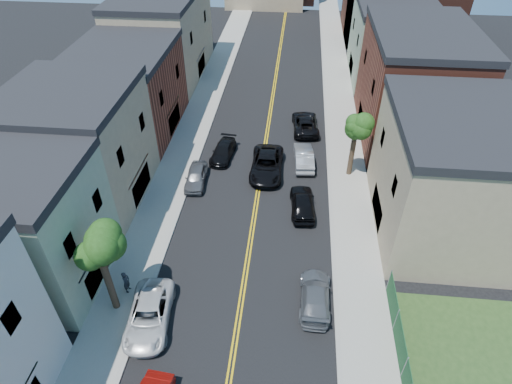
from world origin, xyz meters
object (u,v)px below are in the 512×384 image
(black_suv_lane, at_px, (267,165))
(dark_car_right_far, at_px, (305,123))
(grey_car_right, at_px, (315,296))
(white_pickup, at_px, (149,315))
(grey_car_left, at_px, (196,177))
(black_car_left, at_px, (223,151))
(black_car_right, at_px, (303,203))
(silver_car_right, at_px, (304,157))
(pedestrian_left, at_px, (126,282))

(black_suv_lane, bearing_deg, dark_car_right_far, 66.89)
(grey_car_right, relative_size, dark_car_right_far, 0.88)
(white_pickup, xyz_separation_m, grey_car_left, (-0.10, 14.24, -0.04))
(dark_car_right_far, bearing_deg, black_car_left, 32.41)
(dark_car_right_far, bearing_deg, black_car_right, 84.51)
(grey_car_left, height_order, black_car_left, grey_car_left)
(grey_car_left, distance_m, dark_car_right_far, 13.84)
(dark_car_right_far, xyz_separation_m, black_suv_lane, (-3.38, -7.94, 0.08))
(silver_car_right, height_order, dark_car_right_far, silver_car_right)
(pedestrian_left, bearing_deg, grey_car_left, -6.26)
(grey_car_left, bearing_deg, silver_car_right, 20.07)
(white_pickup, bearing_deg, pedestrian_left, 128.92)
(grey_car_right, bearing_deg, grey_car_left, -47.78)
(silver_car_right, bearing_deg, black_car_right, 85.16)
(black_car_right, xyz_separation_m, black_suv_lane, (-3.30, 4.92, 0.05))
(black_car_left, distance_m, black_car_right, 10.30)
(grey_car_right, relative_size, silver_car_right, 1.01)
(dark_car_right_far, bearing_deg, silver_car_right, 84.16)
(black_car_right, bearing_deg, white_pickup, 46.90)
(black_suv_lane, bearing_deg, black_car_right, -56.23)
(grey_car_right, bearing_deg, black_car_right, -82.98)
(grey_car_right, height_order, black_suv_lane, black_suv_lane)
(grey_car_left, xyz_separation_m, pedestrian_left, (-2.05, -12.08, 0.29))
(grey_car_left, height_order, black_car_right, black_car_right)
(black_car_left, relative_size, black_car_right, 0.96)
(grey_car_right, height_order, dark_car_right_far, dark_car_right_far)
(white_pickup, height_order, black_car_right, black_car_right)
(black_car_left, distance_m, silver_car_right, 7.61)
(silver_car_right, bearing_deg, dark_car_right_far, -95.53)
(grey_car_right, relative_size, black_car_right, 1.03)
(silver_car_right, height_order, pedestrian_left, pedestrian_left)
(black_car_right, xyz_separation_m, pedestrian_left, (-11.35, -9.40, 0.21))
(grey_car_left, height_order, black_suv_lane, black_suv_lane)
(black_car_left, bearing_deg, pedestrian_left, -96.70)
(grey_car_left, xyz_separation_m, grey_car_right, (10.25, -11.71, -0.02))
(black_car_left, bearing_deg, black_suv_lane, -19.13)
(silver_car_right, relative_size, pedestrian_left, 2.77)
(pedestrian_left, bearing_deg, black_car_left, -9.54)
(pedestrian_left, bearing_deg, grey_car_right, -84.92)
(black_car_right, relative_size, dark_car_right_far, 0.86)
(white_pickup, distance_m, dark_car_right_far, 26.12)
(white_pickup, xyz_separation_m, pedestrian_left, (-2.15, 2.16, 0.25))
(grey_car_left, relative_size, pedestrian_left, 2.47)
(black_suv_lane, bearing_deg, black_car_left, 154.58)
(white_pickup, distance_m, black_suv_lane, 17.50)
(black_car_right, height_order, pedestrian_left, pedestrian_left)
(grey_car_right, xyz_separation_m, dark_car_right_far, (-0.87, 21.89, 0.06))
(white_pickup, bearing_deg, grey_car_left, 84.44)
(grey_car_left, height_order, dark_car_right_far, dark_car_right_far)
(black_car_left, xyz_separation_m, silver_car_right, (7.60, -0.35, 0.13))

